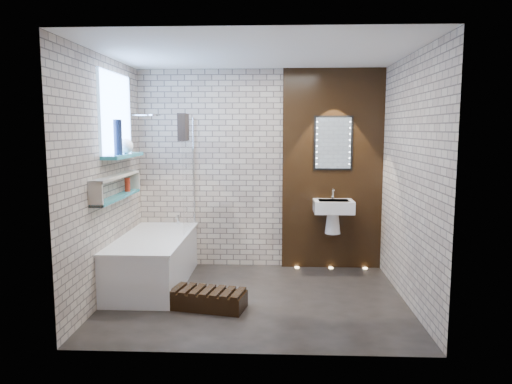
{
  "coord_description": "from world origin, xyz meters",
  "views": [
    {
      "loc": [
        0.22,
        -5.05,
        1.83
      ],
      "look_at": [
        0.0,
        0.15,
        1.15
      ],
      "focal_mm": 33.91,
      "sensor_mm": 36.0,
      "label": 1
    }
  ],
  "objects_px": {
    "washbasin": "(333,211)",
    "led_mirror": "(333,143)",
    "bathtub": "(154,260)",
    "bath_screen": "(189,174)",
    "walnut_step": "(208,300)"
  },
  "relations": [
    {
      "from": "washbasin",
      "to": "walnut_step",
      "type": "height_order",
      "value": "washbasin"
    },
    {
      "from": "washbasin",
      "to": "bath_screen",
      "type": "bearing_deg",
      "value": -174.22
    },
    {
      "from": "washbasin",
      "to": "led_mirror",
      "type": "xyz_separation_m",
      "value": [
        0.0,
        0.16,
        0.86
      ]
    },
    {
      "from": "bathtub",
      "to": "bath_screen",
      "type": "xyz_separation_m",
      "value": [
        0.35,
        0.44,
        0.99
      ]
    },
    {
      "from": "bathtub",
      "to": "walnut_step",
      "type": "distance_m",
      "value": 1.08
    },
    {
      "from": "bathtub",
      "to": "led_mirror",
      "type": "height_order",
      "value": "led_mirror"
    },
    {
      "from": "led_mirror",
      "to": "walnut_step",
      "type": "bearing_deg",
      "value": -132.98
    },
    {
      "from": "bath_screen",
      "to": "walnut_step",
      "type": "bearing_deg",
      "value": -71.78
    },
    {
      "from": "bath_screen",
      "to": "washbasin",
      "type": "xyz_separation_m",
      "value": [
        1.82,
        0.18,
        -0.49
      ]
    },
    {
      "from": "bathtub",
      "to": "led_mirror",
      "type": "xyz_separation_m",
      "value": [
        2.17,
        0.78,
        1.36
      ]
    },
    {
      "from": "bathtub",
      "to": "led_mirror",
      "type": "relative_size",
      "value": 2.49
    },
    {
      "from": "bath_screen",
      "to": "walnut_step",
      "type": "xyz_separation_m",
      "value": [
        0.39,
        -1.19,
        -1.19
      ]
    },
    {
      "from": "led_mirror",
      "to": "bathtub",
      "type": "bearing_deg",
      "value": -160.22
    },
    {
      "from": "bathtub",
      "to": "washbasin",
      "type": "bearing_deg",
      "value": 16.01
    },
    {
      "from": "led_mirror",
      "to": "walnut_step",
      "type": "distance_m",
      "value": 2.61
    }
  ]
}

